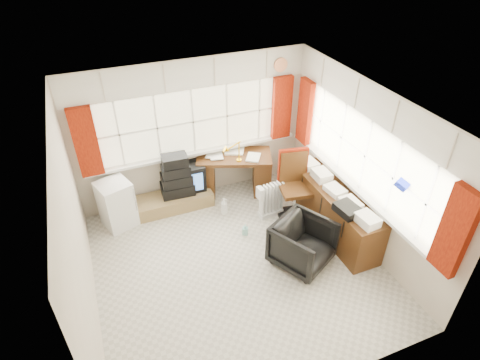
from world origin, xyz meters
The scene contains 19 objects.
ground centered at (0.00, 0.00, 0.00)m, with size 4.00×4.00×0.00m, color beige.
room_walls centered at (0.00, 0.00, 1.50)m, with size 4.00×4.00×4.00m.
window_back centered at (0.00, 1.94, 0.95)m, with size 3.70×0.12×3.60m.
window_right centered at (1.94, 0.00, 0.95)m, with size 0.12×3.70×3.60m.
curtains centered at (0.92, 0.93, 1.46)m, with size 3.83×3.83×1.15m.
overhead_cabinets centered at (0.98, 0.98, 2.25)m, with size 3.98×3.98×0.48m.
desk centered at (0.65, 1.80, 0.42)m, with size 1.45×1.07×0.79m.
desk_lamp centered at (0.67, 1.60, 1.03)m, with size 0.17×0.15×0.40m.
task_chair centered at (1.32, 0.81, 0.64)m, with size 0.59×0.61×1.20m.
office_chair centered at (0.91, -0.28, 0.36)m, with size 0.77×0.79×0.72m, color black.
radiator centered at (0.97, 0.90, 0.26)m, with size 0.44×0.21×0.63m.
credenza centered at (1.73, 0.20, 0.40)m, with size 0.50×2.00×0.85m.
file_tray centered at (1.59, -0.29, 0.81)m, with size 0.28×0.36×0.12m, color black.
tv_bench centered at (-0.55, 1.72, 0.12)m, with size 1.40×0.50×0.25m, color #9E824F.
crt_tv centered at (-0.20, 1.86, 0.49)m, with size 0.55×0.52×0.49m.
hifi_stack centered at (-0.42, 1.75, 0.60)m, with size 0.58×0.39×0.76m.
mini_fridge centered at (-1.47, 1.62, 0.41)m, with size 0.61×0.61×0.82m.
spray_bottle_a centered at (0.23, 1.21, 0.16)m, with size 0.13×0.13×0.33m, color silver.
spray_bottle_b centered at (0.37, 0.60, 0.10)m, with size 0.09×0.09×0.19m, color #90D8CF.
Camera 1 is at (-1.52, -3.87, 4.44)m, focal length 30.00 mm.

